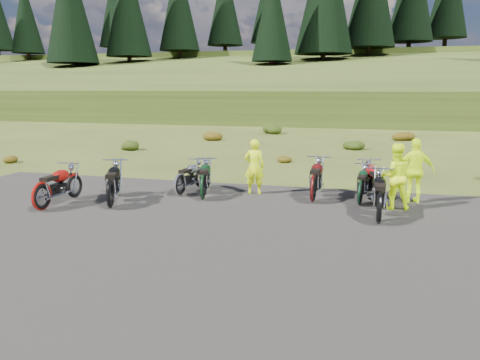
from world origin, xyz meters
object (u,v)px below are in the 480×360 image
(motorcycle_3, at_px, (180,196))
(person_middle, at_px, (254,168))
(motorcycle_0, at_px, (111,209))
(motorcycle_7, at_px, (360,206))

(motorcycle_3, bearing_deg, person_middle, -59.74)
(motorcycle_3, relative_size, person_middle, 1.13)
(motorcycle_0, xyz_separation_m, motorcycle_3, (1.29, 1.90, 0.00))
(motorcycle_0, height_order, motorcycle_3, motorcycle_0)
(person_middle, bearing_deg, motorcycle_3, 16.33)
(motorcycle_0, height_order, motorcycle_7, motorcycle_0)
(motorcycle_0, distance_m, motorcycle_7, 6.97)
(motorcycle_0, distance_m, motorcycle_3, 2.29)
(motorcycle_7, bearing_deg, person_middle, 83.95)
(motorcycle_0, relative_size, motorcycle_7, 1.14)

